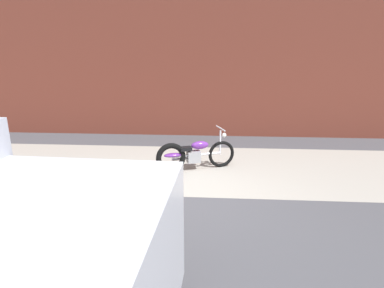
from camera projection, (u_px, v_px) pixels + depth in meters
ground_plane at (186, 197)px, 6.36m from camera, size 80.00×80.00×0.00m
sidewalk_slab at (192, 167)px, 8.04m from camera, size 36.00×3.50×0.01m
brick_building_wall at (199, 39)px, 10.45m from camera, size 36.00×0.50×6.46m
motorcycle_purple at (191, 155)px, 7.73m from camera, size 1.92×0.89×1.03m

